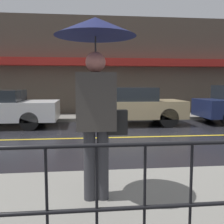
# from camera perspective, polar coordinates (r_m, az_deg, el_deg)

# --- Properties ---
(ground_plane) EXTENTS (80.00, 80.00, 0.00)m
(ground_plane) POSITION_cam_1_polar(r_m,az_deg,el_deg) (7.87, 5.93, -5.44)
(ground_plane) COLOR black
(sidewalk_near) EXTENTS (28.00, 2.48, 0.15)m
(sidewalk_near) POSITION_cam_1_polar(r_m,az_deg,el_deg) (3.71, 21.78, -18.10)
(sidewalk_near) COLOR gray
(sidewalk_near) RESTS_ON ground_plane
(sidewalk_far) EXTENTS (28.00, 1.85, 0.15)m
(sidewalk_far) POSITION_cam_1_polar(r_m,az_deg,el_deg) (12.00, 1.65, -1.08)
(sidewalk_far) COLOR gray
(sidewalk_far) RESTS_ON ground_plane
(lane_marking) EXTENTS (25.20, 0.12, 0.01)m
(lane_marking) POSITION_cam_1_polar(r_m,az_deg,el_deg) (7.87, 5.93, -5.41)
(lane_marking) COLOR gold
(lane_marking) RESTS_ON ground_plane
(building_storefront) EXTENTS (28.00, 0.85, 4.80)m
(building_storefront) POSITION_cam_1_polar(r_m,az_deg,el_deg) (12.97, 1.03, 9.83)
(building_storefront) COLOR #4C4238
(building_storefront) RESTS_ON ground_plane
(pedestrian) EXTENTS (0.96, 0.96, 2.19)m
(pedestrian) POSITION_cam_1_polar(r_m,az_deg,el_deg) (3.14, -3.48, 10.09)
(pedestrian) COLOR #333338
(pedestrian) RESTS_ON sidewalk_near
(car_tan) EXTENTS (3.98, 1.76, 1.45)m
(car_tan) POSITION_cam_1_polar(r_m,az_deg,el_deg) (10.08, 3.97, 1.41)
(car_tan) COLOR tan
(car_tan) RESTS_ON ground_plane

